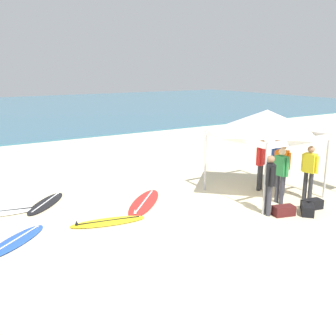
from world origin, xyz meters
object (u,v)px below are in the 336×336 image
(surfboard_black, at_px, (46,203))
(person_blue, at_px, (277,157))
(surfboard_blue, at_px, (16,241))
(person_orange, at_px, (282,165))
(person_yellow, at_px, (309,169))
(surfboard_red, at_px, (144,202))
(gear_bag_near_tent, at_px, (312,204))
(canopy_tent, at_px, (267,121))
(gear_bag_by_pole, at_px, (308,210))
(gear_bag_on_sand, at_px, (284,211))
(person_red, at_px, (261,161))
(surfboard_yellow, at_px, (108,222))
(person_black, at_px, (270,181))
(person_green, at_px, (281,172))

(surfboard_black, bearing_deg, person_blue, -17.11)
(surfboard_blue, distance_m, person_orange, 8.17)
(person_orange, distance_m, person_yellow, 0.86)
(surfboard_red, distance_m, gear_bag_near_tent, 4.98)
(canopy_tent, xyz_separation_m, person_blue, (1.15, 0.51, -1.40))
(gear_bag_by_pole, xyz_separation_m, gear_bag_on_sand, (-0.64, 0.30, 0.00))
(surfboard_red, bearing_deg, person_red, -12.67)
(surfboard_yellow, bearing_deg, person_red, -0.71)
(person_black, bearing_deg, person_blue, 38.81)
(person_orange, xyz_separation_m, gear_bag_by_pole, (-0.71, -1.64, -0.85))
(surfboard_red, bearing_deg, gear_bag_near_tent, -37.82)
(canopy_tent, xyz_separation_m, gear_bag_by_pole, (-0.29, -2.02, -2.25))
(canopy_tent, distance_m, gear_bag_on_sand, 2.98)
(person_blue, xyz_separation_m, gear_bag_near_tent, (-0.97, -2.31, -0.85))
(surfboard_red, height_order, person_blue, person_blue)
(person_orange, relative_size, person_green, 1.00)
(canopy_tent, xyz_separation_m, surfboard_red, (-3.75, 1.25, -2.35))
(surfboard_yellow, bearing_deg, person_black, -24.55)
(person_orange, distance_m, person_green, 0.85)
(canopy_tent, distance_m, person_blue, 1.88)
(gear_bag_near_tent, xyz_separation_m, gear_bag_on_sand, (-1.11, 0.09, 0.00))
(canopy_tent, height_order, person_red, canopy_tent)
(person_yellow, xyz_separation_m, gear_bag_by_pole, (-1.05, -0.85, -0.85))
(surfboard_black, height_order, gear_bag_by_pole, gear_bag_by_pole)
(surfboard_black, xyz_separation_m, person_yellow, (7.04, -3.97, 0.95))
(person_black, distance_m, person_blue, 3.10)
(person_blue, bearing_deg, person_yellow, -103.27)
(person_yellow, xyz_separation_m, person_green, (-1.00, 0.25, 0.00))
(surfboard_blue, height_order, person_red, person_red)
(canopy_tent, bearing_deg, surfboard_black, 155.99)
(person_black, bearing_deg, person_orange, 31.99)
(surfboard_red, distance_m, person_blue, 5.04)
(canopy_tent, distance_m, surfboard_black, 7.27)
(canopy_tent, relative_size, surfboard_black, 1.47)
(person_yellow, height_order, person_blue, same)
(person_green, relative_size, gear_bag_by_pole, 2.85)
(person_blue, bearing_deg, gear_bag_by_pole, -119.71)
(gear_bag_on_sand, bearing_deg, surfboard_blue, 161.71)
(person_yellow, bearing_deg, surfboard_black, 150.58)
(person_red, bearing_deg, surfboard_black, 159.40)
(gear_bag_near_tent, bearing_deg, surfboard_blue, 163.59)
(gear_bag_near_tent, bearing_deg, gear_bag_on_sand, 175.63)
(surfboard_black, bearing_deg, gear_bag_by_pole, -38.82)
(surfboard_red, relative_size, surfboard_blue, 1.21)
(canopy_tent, xyz_separation_m, gear_bag_on_sand, (-0.93, -1.72, -2.25))
(surfboard_blue, relative_size, person_orange, 1.12)
(surfboard_blue, relative_size, person_red, 1.12)
(person_red, height_order, gear_bag_on_sand, person_red)
(person_orange, xyz_separation_m, person_yellow, (0.34, -0.79, 0.00))
(person_green, xyz_separation_m, gear_bag_by_pole, (-0.05, -1.10, -0.85))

